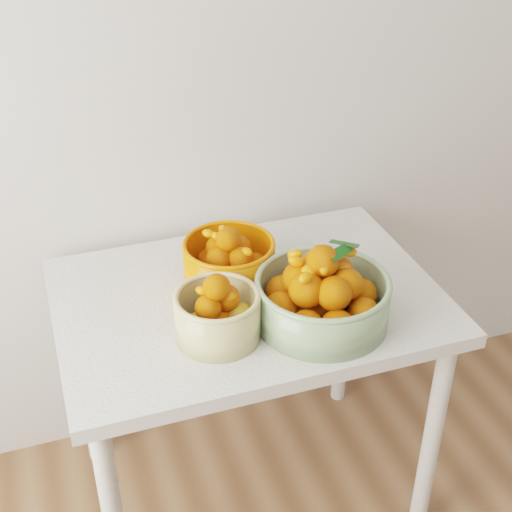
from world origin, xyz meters
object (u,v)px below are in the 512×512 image
object	(u,v)px
bowl_cream	(218,314)
bowl_green	(321,296)
table	(248,324)
bowl_orange	(229,263)

from	to	relation	value
bowl_cream	bowl_green	world-z (taller)	bowl_green
table	bowl_orange	size ratio (longest dim) A/B	3.99
bowl_cream	bowl_green	distance (m)	0.26
bowl_green	bowl_orange	distance (m)	0.28
bowl_green	table	bearing A→B (deg)	129.78
bowl_cream	bowl_green	size ratio (longest dim) A/B	0.56
bowl_cream	bowl_orange	distance (m)	0.22
table	bowl_cream	size ratio (longest dim) A/B	4.07
bowl_green	bowl_orange	bearing A→B (deg)	126.68
table	bowl_orange	xyz separation A→B (m)	(-0.03, 0.06, 0.17)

